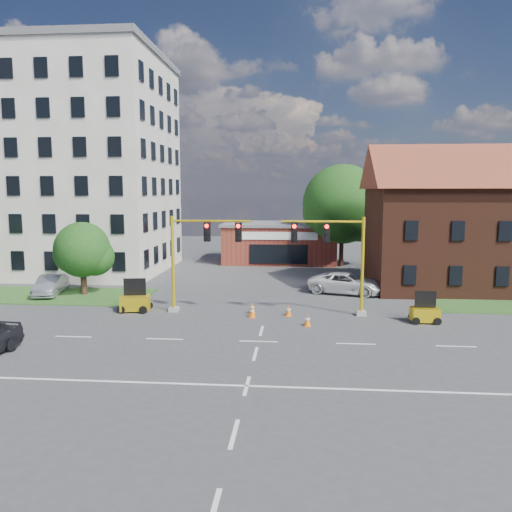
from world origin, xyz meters
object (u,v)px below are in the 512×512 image
at_px(trailer_east, 425,313).
at_px(pickup_white, 346,283).
at_px(signal_mast_east, 336,253).
at_px(signal_mast_west, 198,252).
at_px(trailer_west, 135,302).

height_order(trailer_east, pickup_white, trailer_east).
distance_m(signal_mast_east, trailer_east, 6.34).
relative_size(signal_mast_west, pickup_white, 1.08).
bearing_deg(trailer_east, signal_mast_west, 172.84).
distance_m(signal_mast_west, trailer_east, 14.38).
xyz_separation_m(trailer_west, trailer_east, (18.07, -1.25, -0.08)).
height_order(trailer_west, pickup_white, trailer_west).
distance_m(signal_mast_east, trailer_west, 13.28).
relative_size(signal_mast_east, trailer_east, 3.43).
bearing_deg(pickup_white, trailer_east, -137.91).
xyz_separation_m(signal_mast_west, signal_mast_east, (8.71, 0.00, 0.00)).
distance_m(trailer_west, trailer_east, 18.11).
relative_size(signal_mast_east, trailer_west, 2.99).
height_order(trailer_west, trailer_east, trailer_west).
height_order(signal_mast_east, pickup_white, signal_mast_east).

